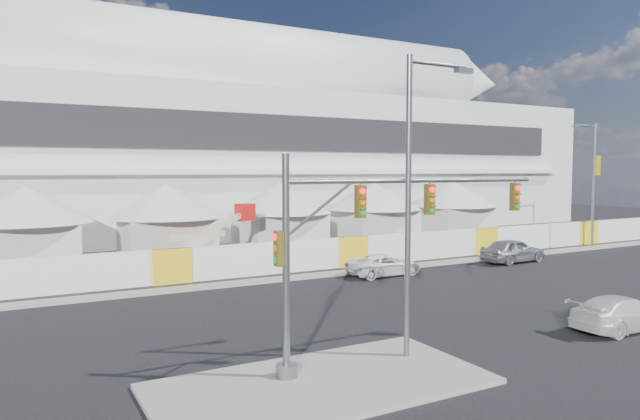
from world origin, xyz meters
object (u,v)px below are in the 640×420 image
streetlight_curb (592,176)px  lot_car_b (552,233)px  pickup_curb (384,265)px  sedan_silver (513,250)px  traffic_mast (353,246)px  streetlight_median (415,185)px  boom_lift (191,256)px  pickup_near (622,313)px

streetlight_curb → lot_car_b: bearing=72.3°
pickup_curb → lot_car_b: 24.22m
sedan_silver → pickup_curb: (-10.63, 0.27, -0.19)m
sedan_silver → traffic_mast: traffic_mast is taller
pickup_curb → streetlight_curb: bearing=-86.0°
traffic_mast → streetlight_curb: size_ratio=1.03×
pickup_curb → streetlight_median: 16.22m
streetlight_curb → sedan_silver: bearing=-169.7°
boom_lift → pickup_curb: bearing=-53.2°
pickup_curb → boom_lift: size_ratio=0.56×
boom_lift → streetlight_median: bearing=-104.8°
pickup_curb → streetlight_median: bearing=147.9°
pickup_near → boom_lift: (-11.60, 20.72, 0.42)m
streetlight_median → boom_lift: size_ratio=1.19×
pickup_curb → streetlight_curb: size_ratio=0.47×
streetlight_median → lot_car_b: bearing=32.4°
sedan_silver → lot_car_b: sedan_silver is taller
sedan_silver → boom_lift: bearing=69.6°
streetlight_curb → pickup_near: bearing=-141.4°
boom_lift → lot_car_b: bearing=-20.2°
streetlight_curb → boom_lift: streetlight_curb is taller
pickup_curb → pickup_near: 14.41m
streetlight_curb → traffic_mast: bearing=-155.3°
sedan_silver → streetlight_curb: bearing=-82.3°
sedan_silver → pickup_near: sedan_silver is taller
sedan_silver → pickup_near: bearing=144.4°
pickup_curb → lot_car_b: bearing=-74.3°
sedan_silver → traffic_mast: size_ratio=0.47×
pickup_curb → boom_lift: 11.96m
sedan_silver → streetlight_curb: 12.28m
pickup_curb → traffic_mast: traffic_mast is taller
boom_lift → sedan_silver: bearing=-38.7°
lot_car_b → streetlight_curb: 7.45m
lot_car_b → traffic_mast: (-33.61, -19.74, 3.33)m
pickup_curb → traffic_mast: 16.92m
streetlight_median → boom_lift: (-2.08, 19.46, -4.80)m
pickup_near → streetlight_curb: size_ratio=0.47×
lot_car_b → traffic_mast: bearing=132.8°
lot_car_b → boom_lift: (-33.36, -0.40, 0.44)m
pickup_curb → lot_car_b: (23.25, 6.78, 0.01)m
sedan_silver → lot_car_b: (12.62, 7.05, -0.18)m
pickup_near → traffic_mast: traffic_mast is taller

